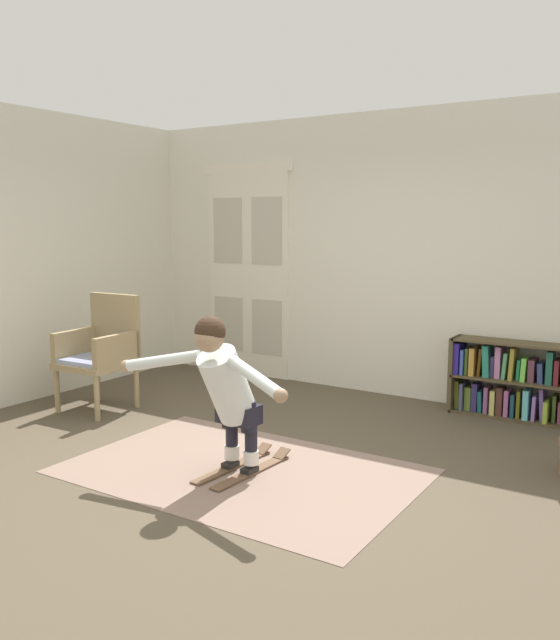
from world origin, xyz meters
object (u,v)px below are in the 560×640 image
(bookshelf, at_px, (527,384))
(person_skier, at_px, (225,383))
(wicker_chair, at_px, (102,349))
(skis_pair, at_px, (244,467))

(bookshelf, xyz_separation_m, person_skier, (-1.47, -2.59, 0.36))
(wicker_chair, bearing_deg, person_skier, -20.78)
(bookshelf, height_order, skis_pair, bookshelf)
(skis_pair, bearing_deg, wicker_chair, 164.34)
(bookshelf, xyz_separation_m, skis_pair, (-1.45, -2.39, -0.31))
(bookshelf, distance_m, wicker_chair, 3.99)
(bookshelf, relative_size, skis_pair, 1.68)
(skis_pair, bearing_deg, bookshelf, 58.71)
(bookshelf, height_order, person_skier, person_skier)
(skis_pair, bearing_deg, person_skier, -93.85)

